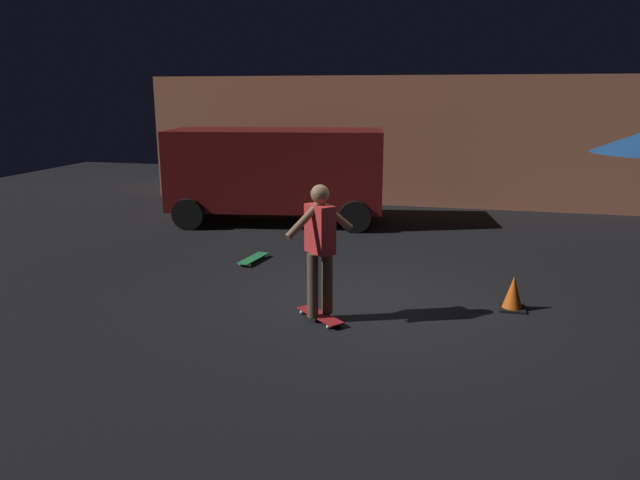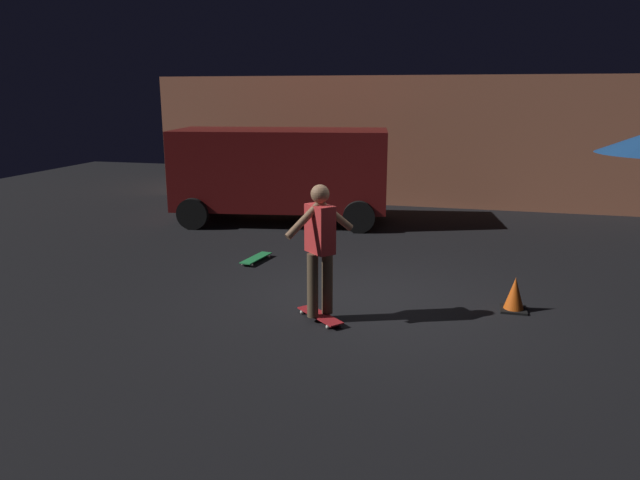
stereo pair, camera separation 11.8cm
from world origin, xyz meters
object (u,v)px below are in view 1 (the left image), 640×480
Objects in this scene: skateboard_spare at (253,259)px; traffic_cone at (513,294)px; skater at (320,241)px; parked_van at (276,169)px; skateboard_ridden at (320,316)px.

skateboard_spare is 4.36m from traffic_cone.
skater is 2.72m from traffic_cone.
parked_van is 2.90× the size of skater.
traffic_cone is (4.14, -1.37, 0.16)m from skateboard_spare.
parked_van is at bearing 112.49° from skateboard_ridden.
skater is at bearing -53.49° from skateboard_spare.
parked_van reaches higher than skater.
skateboard_ridden is 2.60m from traffic_cone.
parked_van is 6.69m from traffic_cone.
skater is at bearing -67.51° from parked_van.
skateboard_spare is at bearing 161.62° from traffic_cone.
parked_van reaches higher than skateboard_ridden.
skateboard_spare is (-1.73, 2.33, 0.00)m from skateboard_ridden.
skateboard_ridden is at bearing -158.31° from traffic_cone.
traffic_cone is at bearing -18.38° from skateboard_spare.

